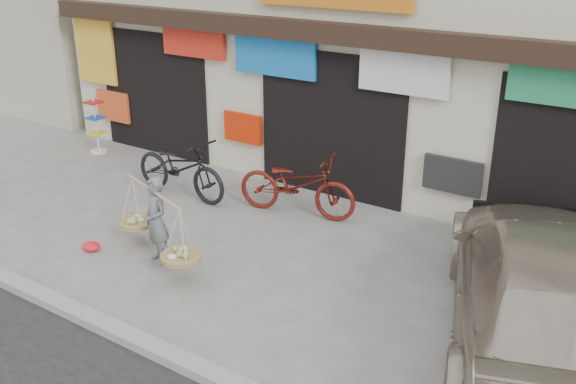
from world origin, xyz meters
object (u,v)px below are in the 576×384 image
Objects in this scene: street_vendor at (157,225)px; display_rack at (96,128)px; bike_0 at (180,167)px; bike_2 at (297,184)px; suv at (552,291)px.

street_vendor is 5.76m from display_rack.
display_rack reaches higher than street_vendor.
bike_2 is at bearing -75.89° from bike_0.
street_vendor is 0.32× the size of suv.
display_rack is at bearing -30.90° from suv.
suv reaches higher than street_vendor.
suv reaches higher than bike_2.
bike_2 is 1.51× the size of display_rack.
bike_0 is (-1.52, 2.15, -0.05)m from street_vendor.
display_rack reaches higher than bike_0.
suv is 10.51m from display_rack.
street_vendor is at bearing -31.88° from display_rack.
street_vendor is 0.90× the size of bike_2.
bike_2 is (0.76, 2.65, -0.05)m from street_vendor.
display_rack is (-5.65, 0.39, 0.01)m from bike_2.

